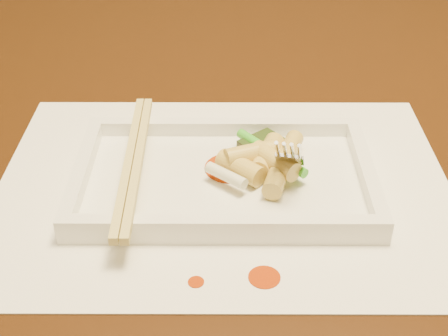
{
  "coord_description": "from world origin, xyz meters",
  "views": [
    {
      "loc": [
        -0.07,
        -0.55,
        1.08
      ],
      "look_at": [
        -0.07,
        -0.1,
        0.77
      ],
      "focal_mm": 50.0,
      "sensor_mm": 36.0,
      "label": 1
    }
  ],
  "objects_px": {
    "table": "(287,203)",
    "fork": "(308,93)",
    "chopstick_a": "(129,161)",
    "placemat": "(224,185)",
    "plate_base": "(224,181)"
  },
  "relations": [
    {
      "from": "table",
      "to": "fork",
      "type": "height_order",
      "value": "fork"
    },
    {
      "from": "table",
      "to": "chopstick_a",
      "type": "xyz_separation_m",
      "value": [
        -0.15,
        -0.1,
        0.13
      ]
    },
    {
      "from": "table",
      "to": "placemat",
      "type": "relative_size",
      "value": 3.5
    },
    {
      "from": "table",
      "to": "placemat",
      "type": "bearing_deg",
      "value": -123.64
    },
    {
      "from": "plate_base",
      "to": "fork",
      "type": "bearing_deg",
      "value": 14.42
    },
    {
      "from": "chopstick_a",
      "to": "fork",
      "type": "bearing_deg",
      "value": 6.75
    },
    {
      "from": "plate_base",
      "to": "fork",
      "type": "height_order",
      "value": "fork"
    },
    {
      "from": "chopstick_a",
      "to": "fork",
      "type": "distance_m",
      "value": 0.16
    },
    {
      "from": "table",
      "to": "placemat",
      "type": "height_order",
      "value": "placemat"
    },
    {
      "from": "plate_base",
      "to": "chopstick_a",
      "type": "relative_size",
      "value": 1.24
    },
    {
      "from": "table",
      "to": "fork",
      "type": "distance_m",
      "value": 0.2
    },
    {
      "from": "plate_base",
      "to": "fork",
      "type": "xyz_separation_m",
      "value": [
        0.07,
        0.02,
        0.08
      ]
    },
    {
      "from": "table",
      "to": "plate_base",
      "type": "height_order",
      "value": "plate_base"
    },
    {
      "from": "chopstick_a",
      "to": "fork",
      "type": "xyz_separation_m",
      "value": [
        0.15,
        0.02,
        0.06
      ]
    },
    {
      "from": "plate_base",
      "to": "chopstick_a",
      "type": "bearing_deg",
      "value": 180.0
    }
  ]
}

